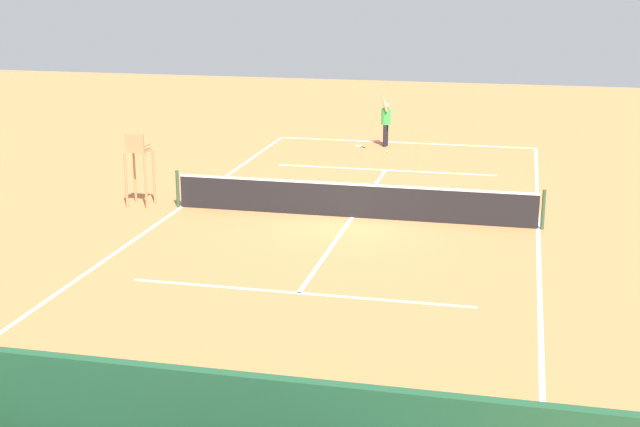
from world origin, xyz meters
name	(u,v)px	position (x,y,z in m)	size (l,w,h in m)	color
ground_plane	(352,217)	(0.00, 0.00, 0.00)	(60.00, 60.00, 0.00)	#D17542
court_line_markings	(352,217)	(0.00, -0.04, 0.00)	(10.10, 22.20, 0.01)	white
tennis_net	(352,200)	(0.00, 0.00, 0.50)	(10.30, 0.10, 1.07)	black
umpire_chair	(138,161)	(6.20, 0.15, 1.31)	(0.67, 0.67, 2.14)	#A88456
tennis_player	(386,120)	(0.64, -10.15, 1.02)	(0.40, 0.55, 1.93)	black
tennis_racket	(359,146)	(1.63, -9.89, 0.01)	(0.53, 0.49, 0.03)	black
tennis_ball_near	(387,152)	(0.39, -8.98, 0.03)	(0.07, 0.07, 0.07)	#CCDB33
tennis_ball_far	(425,160)	(-1.13, -7.76, 0.03)	(0.07, 0.07, 0.07)	#CCDB33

